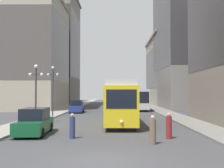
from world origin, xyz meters
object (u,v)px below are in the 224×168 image
object	(u,v)px
transit_bus	(138,98)
lamp_post_left_near	(36,84)
pedestrian_on_sidewalk	(72,127)
pedestrian_crossing_far	(169,126)
parked_car_left_mid	(35,122)
parked_car_left_near	(77,107)
pedestrian_crossing_near	(153,131)
lamp_post_left_far	(53,83)
streetcar	(119,101)

from	to	relation	value
transit_bus	lamp_post_left_near	xyz separation A→B (m)	(-11.34, -20.15, 1.78)
pedestrian_on_sidewalk	lamp_post_left_near	distance (m)	10.12
pedestrian_crossing_far	pedestrian_on_sidewalk	bearing A→B (deg)	83.65
pedestrian_crossing_far	parked_car_left_mid	bearing A→B (deg)	72.37
parked_car_left_near	pedestrian_crossing_far	distance (m)	24.16
pedestrian_on_sidewalk	transit_bus	bearing A→B (deg)	7.77
pedestrian_crossing_near	lamp_post_left_far	xyz separation A→B (m)	(-9.67, 17.15, 3.26)
pedestrian_crossing_near	pedestrian_crossing_far	xyz separation A→B (m)	(1.28, 1.91, 0.00)
parked_car_left_near	pedestrian_crossing_far	world-z (taller)	parked_car_left_near
transit_bus	lamp_post_left_far	distance (m)	17.55
parked_car_left_mid	pedestrian_crossing_near	world-z (taller)	parked_car_left_mid
transit_bus	parked_car_left_mid	size ratio (longest dim) A/B	2.20
transit_bus	pedestrian_crossing_near	distance (m)	30.45
parked_car_left_mid	pedestrian_on_sidewalk	bearing A→B (deg)	-34.63
transit_bus	pedestrian_crossing_near	world-z (taller)	transit_bus
transit_bus	pedestrian_on_sidewalk	distance (m)	29.28
lamp_post_left_far	transit_bus	bearing A→B (deg)	49.41
pedestrian_crossing_near	pedestrian_crossing_far	bearing A→B (deg)	145.47
parked_car_left_mid	parked_car_left_near	bearing A→B (deg)	86.60
lamp_post_left_far	lamp_post_left_near	bearing A→B (deg)	-90.00
streetcar	pedestrian_crossing_near	xyz separation A→B (m)	(1.74, -10.45, -1.34)
streetcar	lamp_post_left_near	xyz separation A→B (m)	(-7.93, -0.22, 1.63)
streetcar	lamp_post_left_far	distance (m)	10.56
streetcar	transit_bus	world-z (taller)	streetcar
parked_car_left_near	pedestrian_crossing_far	size ratio (longest dim) A/B	2.97
pedestrian_on_sidewalk	lamp_post_left_far	xyz separation A→B (m)	(-4.82, 15.30, 3.28)
pedestrian_crossing_near	lamp_post_left_far	world-z (taller)	lamp_post_left_far
pedestrian_crossing_near	pedestrian_crossing_far	distance (m)	2.30
pedestrian_crossing_near	pedestrian_on_sidewalk	xyz separation A→B (m)	(-4.85, 1.85, -0.02)
pedestrian_on_sidewalk	lamp_post_left_near	xyz separation A→B (m)	(-4.82, 8.38, 2.98)
pedestrian_on_sidewalk	pedestrian_crossing_near	bearing A→B (deg)	-90.29
parked_car_left_mid	pedestrian_crossing_near	xyz separation A→B (m)	(7.77, -3.63, -0.08)
pedestrian_on_sidewalk	lamp_post_left_far	bearing A→B (deg)	38.13
transit_bus	pedestrian_crossing_near	xyz separation A→B (m)	(-1.67, -30.38, -1.19)
streetcar	pedestrian_on_sidewalk	world-z (taller)	streetcar
streetcar	pedestrian_crossing_near	bearing A→B (deg)	-81.13
transit_bus	lamp_post_left_near	bearing A→B (deg)	-120.06
parked_car_left_near	lamp_post_left_near	xyz separation A→B (m)	(-1.90, -14.09, 2.88)
transit_bus	pedestrian_crossing_far	world-z (taller)	transit_bus
pedestrian_crossing_near	lamp_post_left_near	bearing A→B (deg)	-137.39
streetcar	lamp_post_left_far	size ratio (longest dim) A/B	2.12
streetcar	pedestrian_on_sidewalk	xyz separation A→B (m)	(-3.11, -8.59, -1.36)
parked_car_left_near	parked_car_left_mid	bearing A→B (deg)	-92.10
streetcar	parked_car_left_mid	xyz separation A→B (m)	(-6.04, -6.82, -1.26)
transit_bus	lamp_post_left_far	size ratio (longest dim) A/B	1.87
streetcar	parked_car_left_mid	bearing A→B (deg)	-132.06
transit_bus	parked_car_left_near	distance (m)	11.27
lamp_post_left_far	parked_car_left_mid	bearing A→B (deg)	-82.01
parked_car_left_near	pedestrian_on_sidewalk	xyz separation A→B (m)	(2.92, -22.46, -0.10)
pedestrian_crossing_near	pedestrian_crossing_far	size ratio (longest dim) A/B	0.99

